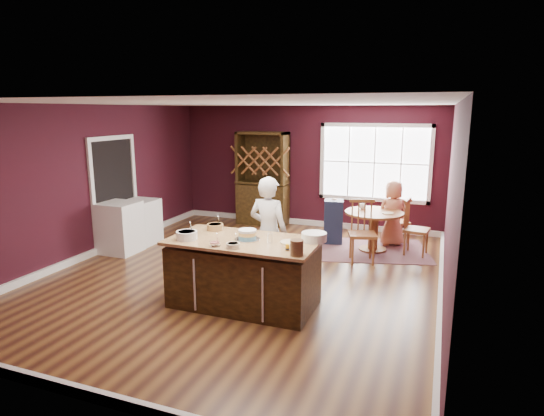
% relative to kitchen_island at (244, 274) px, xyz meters
% --- Properties ---
extents(room_shell, '(7.00, 7.00, 7.00)m').
position_rel_kitchen_island_xyz_m(room_shell, '(-0.47, 1.05, 0.91)').
color(room_shell, brown).
rests_on(room_shell, ground).
extents(window, '(2.36, 0.10, 1.66)m').
position_rel_kitchen_island_xyz_m(window, '(1.03, 4.52, 1.06)').
color(window, white).
rests_on(window, room_shell).
extents(doorway, '(0.08, 1.26, 2.13)m').
position_rel_kitchen_island_xyz_m(doorway, '(-3.44, 1.65, 0.59)').
color(doorway, white).
rests_on(doorway, room_shell).
extents(kitchen_island, '(1.99, 1.04, 0.92)m').
position_rel_kitchen_island_xyz_m(kitchen_island, '(0.00, 0.00, 0.00)').
color(kitchen_island, black).
rests_on(kitchen_island, ground).
extents(dining_table, '(1.08, 1.08, 0.75)m').
position_rel_kitchen_island_xyz_m(dining_table, '(1.27, 3.09, 0.10)').
color(dining_table, brown).
rests_on(dining_table, ground).
extents(baker, '(0.66, 0.48, 1.67)m').
position_rel_kitchen_island_xyz_m(baker, '(0.08, 0.72, 0.40)').
color(baker, silver).
rests_on(baker, ground).
extents(layer_cake, '(0.33, 0.33, 0.14)m').
position_rel_kitchen_island_xyz_m(layer_cake, '(0.05, 0.02, 0.55)').
color(layer_cake, white).
rests_on(layer_cake, kitchen_island).
extents(bowl_blue, '(0.28, 0.28, 0.11)m').
position_rel_kitchen_island_xyz_m(bowl_blue, '(-0.71, -0.25, 0.54)').
color(bowl_blue, white).
rests_on(bowl_blue, kitchen_island).
extents(bowl_yellow, '(0.23, 0.23, 0.09)m').
position_rel_kitchen_island_xyz_m(bowl_yellow, '(-0.58, 0.31, 0.52)').
color(bowl_yellow, olive).
rests_on(bowl_yellow, kitchen_island).
extents(bowl_pink, '(0.14, 0.14, 0.05)m').
position_rel_kitchen_island_xyz_m(bowl_pink, '(-0.21, -0.40, 0.51)').
color(bowl_pink, white).
rests_on(bowl_pink, kitchen_island).
extents(bowl_olive, '(0.17, 0.17, 0.06)m').
position_rel_kitchen_island_xyz_m(bowl_olive, '(0.04, -0.39, 0.51)').
color(bowl_olive, beige).
rests_on(bowl_olive, kitchen_island).
extents(drinking_glass, '(0.07, 0.07, 0.14)m').
position_rel_kitchen_island_xyz_m(drinking_glass, '(0.38, -0.01, 0.55)').
color(drinking_glass, white).
rests_on(drinking_glass, kitchen_island).
extents(dinner_plate, '(0.25, 0.25, 0.02)m').
position_rel_kitchen_island_xyz_m(dinner_plate, '(0.62, 0.08, 0.49)').
color(dinner_plate, beige).
rests_on(dinner_plate, kitchen_island).
extents(white_tub, '(0.33, 0.33, 0.11)m').
position_rel_kitchen_island_xyz_m(white_tub, '(0.89, 0.27, 0.54)').
color(white_tub, white).
rests_on(white_tub, kitchen_island).
extents(stoneware_crock, '(0.16, 0.16, 0.19)m').
position_rel_kitchen_island_xyz_m(stoneware_crock, '(0.87, -0.39, 0.58)').
color(stoneware_crock, '#492918').
rests_on(stoneware_crock, kitchen_island).
extents(toy_figurine, '(0.05, 0.05, 0.08)m').
position_rel_kitchen_island_xyz_m(toy_figurine, '(0.70, -0.25, 0.52)').
color(toy_figurine, '#FFBA0A').
rests_on(toy_figurine, kitchen_island).
extents(rug, '(2.35, 2.02, 0.01)m').
position_rel_kitchen_island_xyz_m(rug, '(1.27, 3.09, -0.43)').
color(rug, brown).
rests_on(rug, ground).
extents(chair_east, '(0.47, 0.49, 1.04)m').
position_rel_kitchen_island_xyz_m(chair_east, '(2.04, 3.10, 0.08)').
color(chair_east, brown).
rests_on(chair_east, ground).
extents(chair_south, '(0.57, 0.55, 1.10)m').
position_rel_kitchen_island_xyz_m(chair_south, '(1.19, 2.34, 0.11)').
color(chair_south, brown).
rests_on(chair_south, ground).
extents(chair_north, '(0.51, 0.50, 0.91)m').
position_rel_kitchen_island_xyz_m(chair_north, '(1.65, 3.83, 0.02)').
color(chair_north, brown).
rests_on(chair_north, ground).
extents(seated_woman, '(0.75, 0.66, 1.28)m').
position_rel_kitchen_island_xyz_m(seated_woman, '(1.56, 3.57, 0.20)').
color(seated_woman, '#C17756').
rests_on(seated_woman, ground).
extents(high_chair, '(0.44, 0.44, 0.91)m').
position_rel_kitchen_island_xyz_m(high_chair, '(0.45, 3.33, 0.01)').
color(high_chair, '#1A1F42').
rests_on(high_chair, ground).
extents(toddler, '(0.18, 0.14, 0.26)m').
position_rel_kitchen_island_xyz_m(toddler, '(0.52, 3.44, 0.37)').
color(toddler, '#8CA5BF').
rests_on(toddler, high_chair).
extents(table_plate, '(0.21, 0.21, 0.02)m').
position_rel_kitchen_island_xyz_m(table_plate, '(1.53, 3.02, 0.32)').
color(table_plate, beige).
rests_on(table_plate, dining_table).
extents(table_cup, '(0.15, 0.15, 0.10)m').
position_rel_kitchen_island_xyz_m(table_cup, '(1.02, 3.27, 0.36)').
color(table_cup, white).
rests_on(table_cup, dining_table).
extents(hutch, '(1.16, 0.48, 2.13)m').
position_rel_kitchen_island_xyz_m(hutch, '(-1.44, 4.27, 0.62)').
color(hutch, '#412617').
rests_on(hutch, ground).
extents(washer, '(0.65, 0.63, 0.94)m').
position_rel_kitchen_island_xyz_m(washer, '(-3.11, 1.33, 0.03)').
color(washer, silver).
rests_on(washer, ground).
extents(dryer, '(0.60, 0.58, 0.88)m').
position_rel_kitchen_island_xyz_m(dryer, '(-3.11, 1.97, -0.00)').
color(dryer, silver).
rests_on(dryer, ground).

